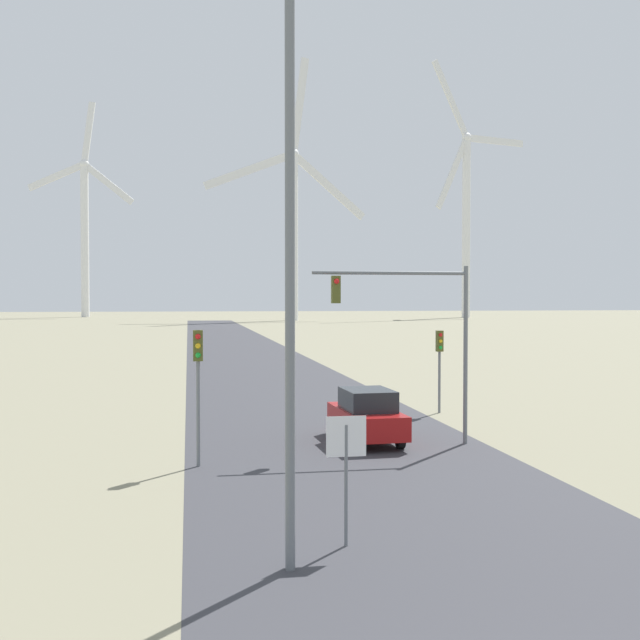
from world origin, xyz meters
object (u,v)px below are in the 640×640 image
at_px(streetlamp, 290,203).
at_px(traffic_light_post_near_right, 440,352).
at_px(stop_sign_near, 346,455).
at_px(car_approaching, 367,416).
at_px(traffic_light_mast_overhead, 412,315).
at_px(wind_turbine_left, 85,223).
at_px(wind_turbine_center, 293,213).
at_px(wind_turbine_right, 466,206).
at_px(traffic_light_post_near_left, 198,367).

bearing_deg(streetlamp, traffic_light_post_near_right, 63.07).
bearing_deg(stop_sign_near, car_approaching, 74.23).
relative_size(stop_sign_near, traffic_light_mast_overhead, 0.43).
distance_m(streetlamp, stop_sign_near, 5.07).
xyz_separation_m(traffic_light_post_near_right, wind_turbine_left, (-38.58, 184.06, 23.33)).
distance_m(stop_sign_near, car_approaching, 10.83).
distance_m(traffic_light_mast_overhead, car_approaching, 3.78).
distance_m(wind_turbine_left, wind_turbine_center, 67.75).
bearing_deg(wind_turbine_center, wind_turbine_left, 140.07).
bearing_deg(wind_turbine_right, traffic_light_mast_overhead, -111.62).
distance_m(stop_sign_near, traffic_light_post_near_left, 8.20).
bearing_deg(streetlamp, car_approaching, 69.93).
relative_size(traffic_light_mast_overhead, wind_turbine_left, 0.10).
bearing_deg(wind_turbine_center, traffic_light_mast_overhead, -96.45).
height_order(traffic_light_mast_overhead, car_approaching, traffic_light_mast_overhead).
relative_size(wind_turbine_left, wind_turbine_center, 0.97).
bearing_deg(wind_turbine_right, wind_turbine_left, 167.39).
xyz_separation_m(traffic_light_mast_overhead, wind_turbine_left, (-35.30, 190.77, 21.59)).
height_order(stop_sign_near, car_approaching, stop_sign_near).
height_order(traffic_light_post_near_left, wind_turbine_right, wind_turbine_right).
relative_size(traffic_light_post_near_left, wind_turbine_center, 0.07).
bearing_deg(wind_turbine_right, car_approaching, -112.11).
relative_size(traffic_light_post_near_right, car_approaching, 0.85).
bearing_deg(stop_sign_near, traffic_light_post_near_left, 109.98).
bearing_deg(traffic_light_post_near_left, wind_turbine_left, 98.33).
bearing_deg(wind_turbine_left, streetlamp, -81.60).
distance_m(traffic_light_post_near_left, traffic_light_post_near_right, 13.51).
height_order(traffic_light_mast_overhead, wind_turbine_center, wind_turbine_center).
distance_m(wind_turbine_center, wind_turbine_right, 54.30).
bearing_deg(traffic_light_mast_overhead, stop_sign_near, -114.12).
distance_m(traffic_light_post_near_left, car_approaching, 6.65).
relative_size(traffic_light_post_near_left, traffic_light_post_near_right, 1.13).
relative_size(stop_sign_near, traffic_light_post_near_right, 0.73).
height_order(traffic_light_post_near_left, wind_turbine_center, wind_turbine_center).
bearing_deg(streetlamp, wind_turbine_right, 68.02).
xyz_separation_m(streetlamp, traffic_light_mast_overhead, (5.55, 10.68, -2.26)).
relative_size(traffic_light_post_near_right, wind_turbine_right, 0.05).
height_order(traffic_light_post_near_left, traffic_light_mast_overhead, traffic_light_mast_overhead).
bearing_deg(car_approaching, stop_sign_near, -105.77).
xyz_separation_m(traffic_light_post_near_left, wind_turbine_center, (23.71, 149.24, 21.82)).
bearing_deg(streetlamp, stop_sign_near, 40.83).
bearing_deg(car_approaching, traffic_light_post_near_right, 51.89).
distance_m(stop_sign_near, traffic_light_mast_overhead, 10.81).
distance_m(traffic_light_mast_overhead, wind_turbine_right, 182.50).
height_order(traffic_light_post_near_right, wind_turbine_right, wind_turbine_right).
bearing_deg(traffic_light_post_near_right, stop_sign_near, -114.92).
relative_size(wind_turbine_center, wind_turbine_right, 0.90).
bearing_deg(wind_turbine_right, wind_turbine_center, -157.49).
distance_m(traffic_light_post_near_left, wind_turbine_left, 196.13).
bearing_deg(wind_turbine_left, traffic_light_post_near_left, -81.67).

